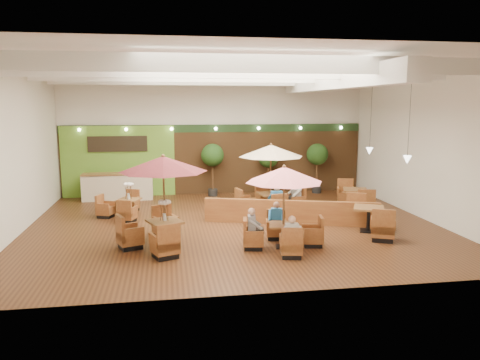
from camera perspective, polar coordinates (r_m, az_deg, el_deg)
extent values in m
plane|color=#381E0F|center=(16.35, -0.77, -5.50)|extent=(14.00, 14.00, 0.00)
cube|color=silver|center=(21.81, -3.05, 5.53)|extent=(14.00, 0.04, 5.50)
cube|color=silver|center=(10.01, 4.11, 1.10)|extent=(14.00, 0.04, 5.50)
cube|color=silver|center=(16.41, -25.80, 3.39)|extent=(0.04, 12.00, 5.50)
cube|color=silver|center=(18.23, 21.61, 4.16)|extent=(0.04, 12.00, 5.50)
cube|color=white|center=(15.86, -0.81, 14.08)|extent=(14.00, 12.00, 0.04)
cube|color=brown|center=(21.86, -3.00, 2.51)|extent=(13.90, 0.10, 3.20)
cube|color=#1E3819|center=(21.72, -3.03, 6.31)|extent=(13.90, 0.12, 0.35)
cube|color=#659D2D|center=(21.79, -14.58, 2.20)|extent=(5.00, 0.08, 3.20)
cube|color=black|center=(21.63, -14.69, 4.28)|extent=(2.60, 0.08, 0.70)
cube|color=white|center=(16.69, 11.43, 11.78)|extent=(0.60, 11.00, 0.60)
cube|color=white|center=(11.90, 2.01, 13.99)|extent=(13.60, 0.12, 0.45)
cube|color=white|center=(14.56, -0.06, 13.14)|extent=(13.60, 0.12, 0.45)
cube|color=white|center=(17.12, -1.44, 12.55)|extent=(13.60, 0.12, 0.45)
cube|color=white|center=(19.80, -2.49, 12.10)|extent=(13.60, 0.12, 0.45)
cylinder|color=black|center=(16.72, 20.01, 7.80)|extent=(0.01, 0.01, 3.20)
cone|color=white|center=(16.82, 19.71, 2.35)|extent=(0.28, 0.28, 0.28)
cylinder|color=black|center=(19.40, 15.71, 8.14)|extent=(0.01, 0.01, 3.20)
cone|color=white|center=(19.49, 15.50, 3.43)|extent=(0.28, 0.28, 0.28)
sphere|color=#FFEAC6|center=(21.70, -19.01, 5.82)|extent=(0.14, 0.14, 0.14)
sphere|color=#FFEAC6|center=(21.45, -13.72, 6.02)|extent=(0.14, 0.14, 0.14)
sphere|color=#FFEAC6|center=(21.38, -8.34, 6.18)|extent=(0.14, 0.14, 0.14)
sphere|color=#FFEAC6|center=(21.50, -2.97, 6.28)|extent=(0.14, 0.14, 0.14)
sphere|color=#FFEAC6|center=(21.80, 2.30, 6.32)|extent=(0.14, 0.14, 0.14)
sphere|color=#FFEAC6|center=(22.27, 7.38, 6.32)|extent=(0.14, 0.14, 0.14)
sphere|color=#FFEAC6|center=(22.91, 12.22, 6.27)|extent=(0.14, 0.14, 0.14)
cube|color=beige|center=(21.17, -14.67, -0.88)|extent=(3.00, 0.70, 1.10)
cube|color=brown|center=(21.08, -14.73, 0.73)|extent=(3.00, 0.75, 0.06)
cube|color=brown|center=(16.48, 6.18, -3.92)|extent=(5.89, 1.96, 0.85)
cube|color=brown|center=(13.91, -9.17, -5.02)|extent=(1.17, 1.17, 0.06)
cylinder|color=black|center=(14.01, -9.13, -6.49)|extent=(0.11, 0.11, 0.70)
cube|color=black|center=(14.11, -9.09, -7.94)|extent=(0.62, 0.62, 0.04)
cube|color=brown|center=(13.06, -9.12, -7.99)|extent=(0.85, 0.85, 0.34)
cube|color=brown|center=(12.73, -9.62, -6.98)|extent=(0.65, 0.34, 0.74)
cube|color=brown|center=(12.90, -10.43, -7.27)|extent=(0.29, 0.57, 0.30)
cube|color=brown|center=(13.11, -7.89, -6.93)|extent=(0.29, 0.57, 0.30)
cube|color=black|center=(13.14, -9.10, -9.01)|extent=(0.76, 0.76, 0.15)
cube|color=brown|center=(15.00, -9.12, -5.73)|extent=(0.85, 0.85, 0.34)
cube|color=brown|center=(15.17, -8.77, -4.31)|extent=(0.65, 0.34, 0.74)
cube|color=brown|center=(15.06, -8.05, -4.81)|extent=(0.29, 0.57, 0.30)
cube|color=brown|center=(14.84, -10.25, -5.08)|extent=(0.29, 0.57, 0.30)
cube|color=black|center=(15.06, -9.09, -6.62)|extent=(0.76, 0.76, 0.15)
cube|color=brown|center=(14.07, -13.25, -6.87)|extent=(0.85, 0.85, 0.34)
cube|color=brown|center=(13.87, -12.27, -5.70)|extent=(0.34, 0.65, 0.74)
cube|color=brown|center=(14.30, -13.65, -5.74)|extent=(0.57, 0.29, 0.30)
cube|color=brown|center=(13.73, -12.89, -6.34)|extent=(0.57, 0.29, 0.30)
cube|color=black|center=(14.14, -13.21, -7.81)|extent=(0.76, 0.76, 0.15)
cylinder|color=brown|center=(13.79, -9.23, -2.76)|extent=(0.06, 0.06, 2.65)
cone|color=#50171B|center=(13.60, -9.35, 1.96)|extent=(2.54, 2.54, 0.45)
sphere|color=brown|center=(13.57, -9.38, 2.92)|extent=(0.10, 0.10, 0.10)
cylinder|color=silver|center=(13.88, -9.18, -4.46)|extent=(0.10, 0.10, 0.22)
cube|color=brown|center=(13.75, 5.31, -5.49)|extent=(0.92, 0.92, 0.06)
cylinder|color=black|center=(13.84, 5.29, -6.80)|extent=(0.09, 0.09, 0.62)
cube|color=black|center=(13.93, 5.27, -8.10)|extent=(0.49, 0.49, 0.04)
cube|color=brown|center=(13.03, 6.26, -8.14)|extent=(0.67, 0.67, 0.30)
cube|color=brown|center=(12.74, 6.74, -7.24)|extent=(0.59, 0.19, 0.66)
cube|color=brown|center=(12.95, 5.06, -7.36)|extent=(0.16, 0.52, 0.26)
cube|color=brown|center=(13.00, 7.47, -7.34)|extent=(0.16, 0.52, 0.26)
cube|color=black|center=(13.10, 6.24, -9.04)|extent=(0.60, 0.60, 0.13)
cube|color=brown|center=(14.69, 4.43, -6.10)|extent=(0.67, 0.67, 0.30)
cube|color=brown|center=(14.83, 4.07, -4.82)|extent=(0.59, 0.19, 0.66)
cube|color=brown|center=(14.66, 5.50, -5.39)|extent=(0.16, 0.52, 0.26)
cube|color=brown|center=(14.62, 3.37, -5.40)|extent=(0.16, 0.52, 0.26)
cube|color=black|center=(14.75, 4.42, -6.91)|extent=(0.60, 0.60, 0.13)
cube|color=brown|center=(13.67, 1.63, -7.25)|extent=(0.67, 0.67, 0.30)
cube|color=brown|center=(13.68, 2.60, -6.03)|extent=(0.19, 0.59, 0.66)
cube|color=brown|center=(13.88, 1.61, -6.19)|extent=(0.52, 0.16, 0.26)
cube|color=brown|center=(13.36, 1.65, -6.81)|extent=(0.52, 0.16, 0.26)
cube|color=black|center=(13.73, 1.63, -8.12)|extent=(0.60, 0.60, 0.13)
cube|color=brown|center=(14.09, 8.83, -6.85)|extent=(0.67, 0.67, 0.30)
cube|color=brown|center=(13.91, 7.96, -5.84)|extent=(0.19, 0.59, 0.66)
cube|color=brown|center=(13.78, 9.00, -6.41)|extent=(0.52, 0.16, 0.26)
cube|color=brown|center=(14.30, 8.69, -5.83)|extent=(0.52, 0.16, 0.26)
cube|color=black|center=(14.16, 8.80, -7.69)|extent=(0.60, 0.60, 0.13)
cylinder|color=brown|center=(13.63, 5.34, -3.46)|extent=(0.06, 0.06, 2.35)
cone|color=#E9707A|center=(13.45, 5.40, 0.67)|extent=(2.25, 2.25, 0.45)
sphere|color=brown|center=(13.42, 5.42, 1.64)|extent=(0.10, 0.10, 0.10)
cube|color=brown|center=(18.03, 3.73, -1.69)|extent=(1.05, 1.05, 0.06)
cylinder|color=black|center=(18.11, 3.72, -2.82)|extent=(0.10, 0.10, 0.68)
cube|color=black|center=(18.19, 3.71, -3.93)|extent=(0.56, 0.56, 0.04)
cube|color=brown|center=(17.19, 4.44, -3.73)|extent=(0.77, 0.77, 0.33)
cube|color=brown|center=(16.86, 4.46, -2.91)|extent=(0.65, 0.24, 0.72)
cube|color=brown|center=(17.01, 3.54, -3.14)|extent=(0.21, 0.57, 0.29)
cube|color=brown|center=(17.27, 5.34, -2.97)|extent=(0.21, 0.57, 0.29)
cube|color=black|center=(17.24, 4.43, -4.50)|extent=(0.68, 0.68, 0.14)
cube|color=brown|center=(19.06, 3.07, -2.42)|extent=(0.77, 0.77, 0.33)
cube|color=brown|center=(19.27, 3.09, -1.35)|extent=(0.65, 0.24, 0.72)
cube|color=brown|center=(19.15, 3.89, -1.74)|extent=(0.21, 0.57, 0.29)
cube|color=brown|center=(18.90, 2.25, -1.87)|extent=(0.21, 0.57, 0.29)
cube|color=black|center=(19.11, 3.06, -3.12)|extent=(0.68, 0.68, 0.14)
cube|color=brown|center=(17.93, 0.65, -3.15)|extent=(0.77, 0.77, 0.33)
cube|color=brown|center=(17.86, 1.51, -2.19)|extent=(0.24, 0.65, 0.72)
cube|color=brown|center=(18.16, 0.28, -2.32)|extent=(0.57, 0.21, 0.29)
cube|color=brown|center=(17.62, 1.02, -2.69)|extent=(0.57, 0.21, 0.29)
cube|color=black|center=(17.99, 0.64, -3.89)|extent=(0.68, 0.68, 0.14)
cube|color=brown|center=(18.36, 6.72, -2.92)|extent=(0.77, 0.77, 0.33)
cube|color=brown|center=(18.28, 5.89, -1.96)|extent=(0.24, 0.65, 0.72)
cube|color=brown|center=(18.06, 7.19, -2.47)|extent=(0.57, 0.21, 0.29)
cube|color=brown|center=(18.58, 6.29, -2.12)|extent=(0.57, 0.21, 0.29)
cube|color=black|center=(18.41, 6.71, -3.65)|extent=(0.68, 0.68, 0.14)
cylinder|color=brown|center=(17.94, 3.75, 0.03)|extent=(0.06, 0.06, 2.59)
cone|color=tan|center=(17.79, 3.79, 3.58)|extent=(2.49, 2.49, 0.45)
sphere|color=brown|center=(17.77, 3.80, 4.31)|extent=(0.10, 0.10, 0.10)
cube|color=brown|center=(17.89, -13.40, -2.35)|extent=(0.98, 0.98, 0.05)
cylinder|color=black|center=(17.95, -13.37, -3.33)|extent=(0.09, 0.09, 0.59)
cube|color=black|center=(18.02, -13.33, -4.30)|extent=(0.52, 0.52, 0.04)
cube|color=brown|center=(17.14, -13.57, -4.15)|extent=(0.71, 0.71, 0.29)
cube|color=brown|center=(16.87, -13.38, -3.42)|extent=(0.55, 0.28, 0.62)
cube|color=brown|center=(17.22, -14.37, -3.51)|extent=(0.24, 0.48, 0.25)
cube|color=brown|center=(17.00, -12.80, -3.62)|extent=(0.24, 0.48, 0.25)
cube|color=black|center=(17.19, -13.54, -4.81)|extent=(0.63, 0.63, 0.12)
cube|color=brown|center=(18.79, -13.17, -2.96)|extent=(0.71, 0.71, 0.29)
cube|color=brown|center=(18.96, -13.40, -2.03)|extent=(0.55, 0.28, 0.62)
cube|color=brown|center=(18.65, -12.47, -2.46)|extent=(0.24, 0.48, 0.25)
cube|color=brown|center=(18.87, -13.90, -2.38)|extent=(0.24, 0.48, 0.25)
cube|color=black|center=(18.84, -13.15, -3.57)|extent=(0.63, 0.63, 0.12)
cube|color=brown|center=(18.06, -16.05, -3.57)|extent=(0.71, 0.71, 0.29)
cube|color=brown|center=(18.05, -15.37, -2.68)|extent=(0.28, 0.55, 0.62)
cube|color=brown|center=(18.24, -15.69, -2.86)|extent=(0.48, 0.24, 0.25)
cube|color=brown|center=(17.79, -16.46, -3.19)|extent=(0.48, 0.24, 0.25)
cube|color=black|center=(18.10, -16.02, -4.21)|extent=(0.63, 0.63, 0.12)
cylinder|color=silver|center=(17.86, -13.42, -1.92)|extent=(0.10, 0.10, 0.22)
cube|color=brown|center=(15.91, 15.43, -3.31)|extent=(1.25, 1.25, 0.07)
cylinder|color=black|center=(16.00, 15.37, -4.66)|extent=(0.11, 0.11, 0.73)
cube|color=black|center=(16.10, 15.31, -6.00)|extent=(0.66, 0.66, 0.04)
cube|color=brown|center=(15.10, 17.00, -5.86)|extent=(0.91, 0.91, 0.35)
cube|color=brown|center=(14.85, 17.92, -4.85)|extent=(0.67, 0.39, 0.77)
cube|color=brown|center=(15.04, 15.81, -5.00)|extent=(0.34, 0.59, 0.31)
cube|color=brown|center=(15.06, 18.26, -5.10)|extent=(0.34, 0.59, 0.31)
cube|color=black|center=(15.17, 16.95, -6.79)|extent=(0.81, 0.81, 0.15)
cube|color=brown|center=(16.95, 13.91, -4.09)|extent=(0.91, 0.91, 0.35)
cube|color=brown|center=(17.07, 13.24, -2.83)|extent=(0.67, 0.39, 0.77)
cube|color=brown|center=(16.90, 15.02, -3.41)|extent=(0.34, 0.59, 0.31)
cube|color=brown|center=(16.91, 12.85, -3.31)|extent=(0.34, 0.59, 0.31)
cube|color=black|center=(17.01, 13.87, -4.92)|extent=(0.81, 0.81, 0.15)
cube|color=brown|center=(19.28, 13.87, -1.16)|extent=(1.15, 1.15, 0.06)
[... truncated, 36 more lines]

